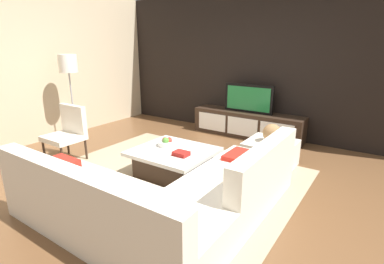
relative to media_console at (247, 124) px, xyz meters
The scene contains 14 objects.
ground_plane 2.41m from the media_console, 90.00° to the right, with size 14.00×14.00×0.00m, color brown.
feature_wall_back 1.19m from the media_console, 90.00° to the left, with size 6.40×0.12×2.80m, color black.
side_wall_left 4.05m from the media_console, 145.54° to the right, with size 0.12×5.20×2.80m, color beige.
area_rug 2.41m from the media_console, 92.39° to the right, with size 3.42×2.80×0.01m, color tan.
media_console is the anchor object (origin of this frame).
television 0.52m from the media_console, 90.00° to the left, with size 0.99×0.06×0.55m.
sectional_couch 3.28m from the media_console, 80.86° to the right, with size 2.36×2.43×0.78m.
coffee_table 2.30m from the media_console, 92.49° to the right, with size 1.07×0.97×0.38m.
accent_chair_near 3.32m from the media_console, 124.40° to the right, with size 0.57×0.50×0.87m.
floor_lamp 3.55m from the media_console, 141.34° to the right, with size 0.33×0.33×1.62m.
ottoman 1.54m from the media_console, 53.03° to the right, with size 0.70×0.70×0.40m, color silver.
fruit_bowl 2.23m from the media_console, 97.25° to the right, with size 0.28×0.28×0.14m.
decorative_ball 1.57m from the media_console, 53.03° to the right, with size 0.27×0.27×0.27m, color #997247.
book_stack 2.42m from the media_console, 87.21° to the right, with size 0.21×0.16×0.06m.
Camera 1 is at (2.28, -2.94, 1.80)m, focal length 27.50 mm.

